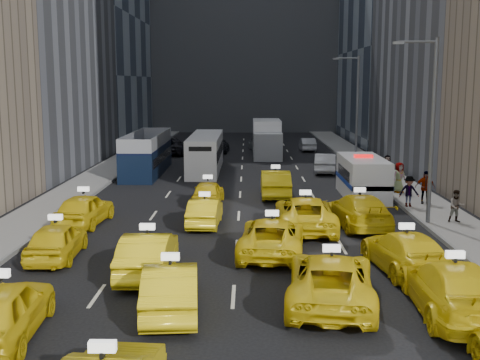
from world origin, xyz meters
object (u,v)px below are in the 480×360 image
object	(u,v)px
nypd_van	(363,178)
box_truck	(267,139)
city_bus	(206,153)
double_decker	(147,154)

from	to	relation	value
nypd_van	box_truck	world-z (taller)	box_truck
nypd_van	city_bus	bearing A→B (deg)	133.71
city_bus	double_decker	bearing A→B (deg)	-154.48
nypd_van	box_truck	size ratio (longest dim) A/B	0.81
nypd_van	double_decker	distance (m)	17.43
city_bus	box_truck	distance (m)	10.25
box_truck	double_decker	bearing A→B (deg)	-128.66
nypd_van	double_decker	world-z (taller)	double_decker
nypd_van	box_truck	distance (m)	20.49
city_bus	box_truck	xyz separation A→B (m)	(5.12, 8.88, 0.28)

